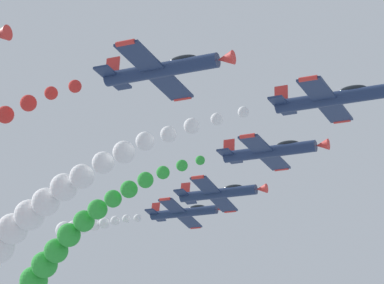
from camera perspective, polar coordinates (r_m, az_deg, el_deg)
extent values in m
cylinder|color=navy|center=(69.26, 9.06, 2.80)|extent=(1.16, 9.00, 1.16)
cube|color=navy|center=(69.32, 8.75, 2.67)|extent=(9.20, 1.90, 0.66)
cylinder|color=red|center=(73.44, 9.77, 1.38)|extent=(0.38, 1.40, 0.38)
cylinder|color=red|center=(65.27, 7.60, 4.13)|extent=(0.38, 1.40, 0.38)
cube|color=navy|center=(70.37, 5.93, 2.38)|extent=(3.80, 1.20, 0.38)
cube|color=red|center=(70.75, 5.85, 3.06)|extent=(0.22, 1.10, 1.61)
ellipsoid|color=black|center=(69.03, 10.49, 3.38)|extent=(0.84, 2.20, 0.74)
sphere|color=white|center=(71.45, 3.38, 1.97)|extent=(0.93, 0.93, 0.93)
sphere|color=white|center=(72.25, 1.64, 1.51)|extent=(1.05, 1.05, 1.05)
sphere|color=white|center=(73.25, -0.02, 1.06)|extent=(1.36, 1.36, 1.36)
sphere|color=white|center=(74.48, -1.55, 0.52)|extent=(1.41, 1.41, 1.41)
sphere|color=white|center=(75.65, -3.09, 0.06)|extent=(1.66, 1.66, 1.66)
sphere|color=white|center=(77.03, -4.47, -0.66)|extent=(2.02, 2.02, 2.02)
sphere|color=white|center=(78.42, -5.83, -1.35)|extent=(2.00, 2.00, 2.00)
sphere|color=white|center=(79.65, -7.21, -2.25)|extent=(2.27, 2.27, 2.27)
sphere|color=white|center=(81.36, -8.37, -2.94)|extent=(2.60, 2.60, 2.60)
sphere|color=white|center=(82.94, -9.54, -3.88)|extent=(2.67, 2.67, 2.67)
sphere|color=white|center=(84.78, -10.58, -4.71)|extent=(2.97, 2.97, 2.97)
sphere|color=white|center=(86.50, -11.65, -5.58)|extent=(3.03, 3.03, 3.03)
cylinder|color=navy|center=(81.77, 5.08, -0.63)|extent=(1.18, 9.00, 1.18)
cone|color=red|center=(80.28, 8.50, -0.19)|extent=(1.12, 1.20, 1.12)
cube|color=navy|center=(81.86, 4.81, -0.73)|extent=(9.19, 1.90, 0.90)
cylinder|color=red|center=(85.93, 5.88, -1.75)|extent=(0.39, 1.40, 0.39)
cylinder|color=red|center=(77.86, 3.64, 0.39)|extent=(0.39, 1.40, 0.39)
cube|color=navy|center=(83.15, 2.49, -0.93)|extent=(3.80, 1.20, 0.48)
cube|color=red|center=(83.51, 2.43, -0.35)|extent=(0.27, 1.10, 1.61)
ellipsoid|color=black|center=(81.39, 6.27, -0.15)|extent=(0.85, 2.20, 0.76)
sphere|color=green|center=(84.34, 0.54, -1.20)|extent=(0.93, 0.93, 0.93)
sphere|color=green|center=(85.41, -0.66, -1.54)|extent=(1.16, 1.16, 1.16)
sphere|color=green|center=(86.24, -1.91, -2.01)|extent=(1.34, 1.34, 1.34)
sphere|color=green|center=(87.31, -3.06, -2.49)|extent=(1.65, 1.65, 1.65)
sphere|color=green|center=(88.51, -4.14, -3.10)|extent=(1.80, 1.80, 1.80)
sphere|color=green|center=(89.76, -5.18, -3.71)|extent=(1.82, 1.82, 1.82)
sphere|color=green|center=(91.04, -6.19, -4.40)|extent=(2.11, 2.11, 2.11)
sphere|color=green|center=(92.62, -7.07, -5.15)|extent=(2.28, 2.28, 2.28)
sphere|color=green|center=(93.86, -8.05, -6.04)|extent=(2.55, 2.55, 2.55)
sphere|color=green|center=(95.48, -8.87, -7.03)|extent=(2.65, 2.65, 2.65)
sphere|color=green|center=(97.27, -9.62, -7.91)|extent=(2.92, 2.92, 2.92)
sphere|color=green|center=(99.18, -10.30, -8.90)|extent=(3.16, 3.16, 3.16)
cylinder|color=navy|center=(63.60, -2.06, 4.72)|extent=(1.21, 9.00, 1.21)
cone|color=red|center=(61.62, 2.20, 5.47)|extent=(1.15, 1.20, 1.15)
cube|color=navy|center=(63.72, -2.39, 4.59)|extent=(9.17, 1.90, 1.15)
cylinder|color=red|center=(67.37, -0.62, 2.89)|extent=(0.40, 1.40, 0.40)
cylinder|color=red|center=(60.20, -4.38, 6.47)|extent=(0.40, 1.40, 0.40)
cube|color=navy|center=(65.41, -5.19, 4.20)|extent=(3.80, 1.20, 0.58)
cube|color=red|center=(65.87, -5.21, 4.89)|extent=(0.31, 1.10, 1.61)
ellipsoid|color=black|center=(63.09, -0.57, 5.38)|extent=(0.87, 2.20, 0.78)
sphere|color=red|center=(67.04, -7.65, 3.63)|extent=(1.01, 1.01, 1.01)
sphere|color=red|center=(68.43, -9.19, 3.17)|extent=(1.06, 1.06, 1.06)
sphere|color=red|center=(69.84, -10.64, 2.51)|extent=(1.33, 1.33, 1.33)
sphere|color=red|center=(71.13, -12.10, 1.76)|extent=(1.43, 1.43, 1.43)
cylinder|color=navy|center=(96.47, 1.71, -3.39)|extent=(1.30, 9.00, 1.30)
cone|color=red|center=(94.65, 4.55, -3.07)|extent=(1.23, 1.20, 1.23)
cube|color=navy|center=(96.58, 1.49, -3.46)|extent=(9.05, 1.90, 2.00)
cylinder|color=red|center=(100.42, 2.52, -4.52)|extent=(0.42, 1.40, 0.42)
cylinder|color=red|center=(92.81, 0.38, -2.32)|extent=(0.42, 1.40, 0.42)
cube|color=navy|center=(98.08, -0.44, -3.59)|extent=(3.76, 1.20, 0.93)
cube|color=red|center=(98.50, -0.45, -3.12)|extent=(0.45, 1.10, 1.60)
ellipsoid|color=black|center=(96.01, 2.72, -3.01)|extent=(0.92, 2.20, 0.84)
cone|color=red|center=(57.45, -12.43, 6.89)|extent=(1.12, 1.20, 1.12)
cylinder|color=navy|center=(109.82, -0.54, -4.64)|extent=(1.29, 9.00, 1.29)
cone|color=red|center=(107.79, 1.92, -4.39)|extent=(1.23, 1.20, 1.23)
cube|color=navy|center=(109.95, -0.73, -4.70)|extent=(9.06, 1.90, 1.96)
cylinder|color=red|center=(113.76, 0.25, -5.59)|extent=(0.42, 1.40, 0.42)
cylinder|color=red|center=(106.20, -1.78, -3.75)|extent=(0.42, 1.40, 0.42)
cube|color=navy|center=(111.57, -2.40, -4.80)|extent=(3.76, 1.20, 0.91)
cube|color=red|center=(111.97, -2.40, -4.37)|extent=(0.45, 1.10, 1.60)
ellipsoid|color=black|center=(109.28, 0.34, -4.31)|extent=(0.92, 2.20, 0.84)
sphere|color=white|center=(112.87, -3.58, -4.98)|extent=(1.00, 1.00, 1.00)
sphere|color=white|center=(113.70, -4.31, -5.02)|extent=(1.06, 1.06, 1.06)
sphere|color=white|center=(114.50, -5.04, -5.14)|extent=(1.26, 1.26, 1.26)
sphere|color=white|center=(115.34, -5.75, -5.30)|extent=(1.49, 1.49, 1.49)
sphere|color=white|center=(116.36, -6.40, -5.39)|extent=(1.61, 1.61, 1.61)
sphere|color=white|center=(117.15, -7.11, -5.51)|extent=(1.82, 1.82, 1.82)
sphere|color=white|center=(118.28, -7.72, -5.61)|extent=(2.12, 2.12, 2.12)
sphere|color=white|center=(119.35, -8.34, -5.73)|extent=(2.41, 2.41, 2.41)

